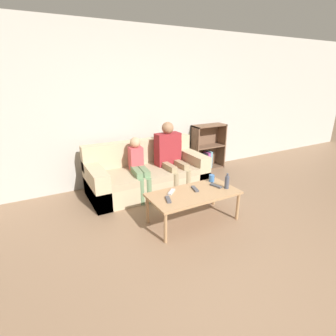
{
  "coord_description": "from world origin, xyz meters",
  "views": [
    {
      "loc": [
        -1.72,
        -1.43,
        1.82
      ],
      "look_at": [
        -0.04,
        1.65,
        0.57
      ],
      "focal_mm": 28.0,
      "sensor_mm": 36.0,
      "label": 1
    }
  ],
  "objects_px": {
    "couch": "(147,175)",
    "tv_remote_0": "(168,199)",
    "person_child": "(138,165)",
    "tv_remote_1": "(195,189)",
    "bottle": "(227,182)",
    "bookshelf": "(205,151)",
    "tv_remote_3": "(171,192)",
    "coffee_table": "(194,195)",
    "cup_near": "(212,178)",
    "person_adult": "(170,152)",
    "tv_remote_2": "(216,186)"
  },
  "relations": [
    {
      "from": "couch",
      "to": "coffee_table",
      "type": "bearing_deg",
      "value": -85.01
    },
    {
      "from": "bookshelf",
      "to": "tv_remote_0",
      "type": "bearing_deg",
      "value": -136.82
    },
    {
      "from": "bookshelf",
      "to": "tv_remote_1",
      "type": "bearing_deg",
      "value": -130.21
    },
    {
      "from": "person_child",
      "to": "tv_remote_1",
      "type": "xyz_separation_m",
      "value": [
        0.38,
        -1.0,
        -0.09
      ]
    },
    {
      "from": "tv_remote_3",
      "to": "bottle",
      "type": "distance_m",
      "value": 0.75
    },
    {
      "from": "bookshelf",
      "to": "bottle",
      "type": "height_order",
      "value": "bookshelf"
    },
    {
      "from": "person_adult",
      "to": "cup_near",
      "type": "xyz_separation_m",
      "value": [
        0.15,
        -0.94,
        -0.17
      ]
    },
    {
      "from": "person_child",
      "to": "tv_remote_3",
      "type": "xyz_separation_m",
      "value": [
        0.06,
        -0.93,
        -0.09
      ]
    },
    {
      "from": "person_child",
      "to": "tv_remote_0",
      "type": "height_order",
      "value": "person_child"
    },
    {
      "from": "bookshelf",
      "to": "tv_remote_0",
      "type": "distance_m",
      "value": 2.43
    },
    {
      "from": "bookshelf",
      "to": "coffee_table",
      "type": "distance_m",
      "value": 2.14
    },
    {
      "from": "person_child",
      "to": "cup_near",
      "type": "height_order",
      "value": "person_child"
    },
    {
      "from": "person_adult",
      "to": "tv_remote_1",
      "type": "relative_size",
      "value": 6.29
    },
    {
      "from": "couch",
      "to": "tv_remote_0",
      "type": "height_order",
      "value": "couch"
    },
    {
      "from": "coffee_table",
      "to": "cup_near",
      "type": "xyz_separation_m",
      "value": [
        0.43,
        0.19,
        0.09
      ]
    },
    {
      "from": "couch",
      "to": "tv_remote_2",
      "type": "height_order",
      "value": "couch"
    },
    {
      "from": "couch",
      "to": "bookshelf",
      "type": "xyz_separation_m",
      "value": [
        1.49,
        0.43,
        0.1
      ]
    },
    {
      "from": "tv_remote_2",
      "to": "tv_remote_3",
      "type": "height_order",
      "value": "same"
    },
    {
      "from": "bookshelf",
      "to": "tv_remote_0",
      "type": "relative_size",
      "value": 5.11
    },
    {
      "from": "tv_remote_2",
      "to": "tv_remote_3",
      "type": "bearing_deg",
      "value": 153.6
    },
    {
      "from": "person_child",
      "to": "bottle",
      "type": "relative_size",
      "value": 4.39
    },
    {
      "from": "tv_remote_0",
      "to": "tv_remote_1",
      "type": "relative_size",
      "value": 1.0
    },
    {
      "from": "cup_near",
      "to": "tv_remote_2",
      "type": "distance_m",
      "value": 0.18
    },
    {
      "from": "tv_remote_1",
      "to": "tv_remote_3",
      "type": "distance_m",
      "value": 0.32
    },
    {
      "from": "coffee_table",
      "to": "person_adult",
      "type": "xyz_separation_m",
      "value": [
        0.28,
        1.13,
        0.26
      ]
    },
    {
      "from": "tv_remote_2",
      "to": "coffee_table",
      "type": "bearing_deg",
      "value": 167.34
    },
    {
      "from": "cup_near",
      "to": "bottle",
      "type": "relative_size",
      "value": 0.48
    },
    {
      "from": "tv_remote_1",
      "to": "tv_remote_2",
      "type": "relative_size",
      "value": 1.0
    },
    {
      "from": "coffee_table",
      "to": "tv_remote_3",
      "type": "relative_size",
      "value": 7.39
    },
    {
      "from": "person_adult",
      "to": "cup_near",
      "type": "distance_m",
      "value": 0.97
    },
    {
      "from": "tv_remote_1",
      "to": "tv_remote_3",
      "type": "xyz_separation_m",
      "value": [
        -0.31,
        0.07,
        0.0
      ]
    },
    {
      "from": "tv_remote_1",
      "to": "couch",
      "type": "bearing_deg",
      "value": 111.76
    },
    {
      "from": "tv_remote_3",
      "to": "person_adult",
      "type": "bearing_deg",
      "value": 108.97
    },
    {
      "from": "coffee_table",
      "to": "tv_remote_3",
      "type": "height_order",
      "value": "tv_remote_3"
    },
    {
      "from": "person_child",
      "to": "bottle",
      "type": "distance_m",
      "value": 1.39
    },
    {
      "from": "tv_remote_1",
      "to": "tv_remote_3",
      "type": "height_order",
      "value": "same"
    },
    {
      "from": "tv_remote_1",
      "to": "bookshelf",
      "type": "bearing_deg",
      "value": 62.96
    },
    {
      "from": "cup_near",
      "to": "couch",
      "type": "bearing_deg",
      "value": 117.75
    },
    {
      "from": "tv_remote_0",
      "to": "person_child",
      "type": "bearing_deg",
      "value": 104.54
    },
    {
      "from": "couch",
      "to": "tv_remote_1",
      "type": "xyz_separation_m",
      "value": [
        0.17,
        -1.13,
        0.15
      ]
    },
    {
      "from": "bookshelf",
      "to": "tv_remote_0",
      "type": "xyz_separation_m",
      "value": [
        -1.77,
        -1.67,
        0.05
      ]
    },
    {
      "from": "bookshelf",
      "to": "coffee_table",
      "type": "relative_size",
      "value": 0.78
    },
    {
      "from": "coffee_table",
      "to": "tv_remote_0",
      "type": "height_order",
      "value": "tv_remote_0"
    },
    {
      "from": "coffee_table",
      "to": "tv_remote_1",
      "type": "relative_size",
      "value": 6.57
    },
    {
      "from": "person_child",
      "to": "cup_near",
      "type": "distance_m",
      "value": 1.15
    },
    {
      "from": "person_adult",
      "to": "tv_remote_1",
      "type": "distance_m",
      "value": 1.1
    },
    {
      "from": "person_child",
      "to": "tv_remote_1",
      "type": "height_order",
      "value": "person_child"
    },
    {
      "from": "couch",
      "to": "tv_remote_3",
      "type": "relative_size",
      "value": 12.19
    },
    {
      "from": "bookshelf",
      "to": "tv_remote_1",
      "type": "distance_m",
      "value": 2.05
    },
    {
      "from": "coffee_table",
      "to": "person_adult",
      "type": "bearing_deg",
      "value": 76.22
    }
  ]
}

